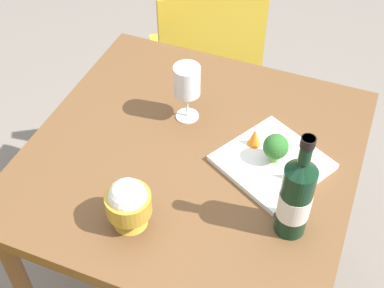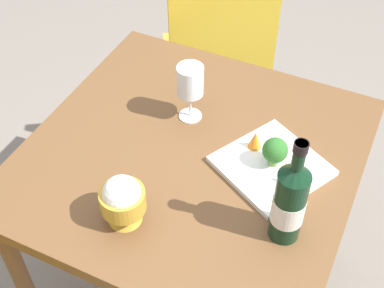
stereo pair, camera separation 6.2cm
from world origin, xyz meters
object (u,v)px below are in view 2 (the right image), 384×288
at_px(rice_bowl, 123,200).
at_px(broccoli_floret, 275,151).
at_px(carrot_garnish_left, 255,140).
at_px(carrot_garnish_right, 292,176).
at_px(serving_plate, 272,166).
at_px(chair_near_window, 218,56).
at_px(wine_glass, 190,82).
at_px(wine_bottle, 290,202).

height_order(rice_bowl, broccoli_floret, rice_bowl).
height_order(broccoli_floret, carrot_garnish_left, broccoli_floret).
distance_m(broccoli_floret, carrot_garnish_right, 0.08).
xyz_separation_m(serving_plate, broccoli_floret, (0.00, 0.00, 0.06)).
bearing_deg(chair_near_window, broccoli_floret, -89.14).
distance_m(rice_bowl, carrot_garnish_right, 0.43).
bearing_deg(carrot_garnish_left, wine_glass, 166.60).
height_order(chair_near_window, wine_bottle, wine_bottle).
bearing_deg(broccoli_floret, chair_near_window, 123.35).
bearing_deg(carrot_garnish_right, wine_bottle, -77.97).
distance_m(wine_glass, rice_bowl, 0.41).
distance_m(wine_bottle, wine_glass, 0.47).
bearing_deg(wine_bottle, rice_bowl, -160.85).
distance_m(wine_bottle, serving_plate, 0.24).
bearing_deg(carrot_garnish_right, wine_glass, 158.55).
xyz_separation_m(chair_near_window, rice_bowl, (0.16, -0.97, 0.28)).
xyz_separation_m(chair_near_window, carrot_garnish_left, (0.37, -0.62, 0.24)).
bearing_deg(wine_glass, chair_near_window, 104.46).
bearing_deg(serving_plate, broccoli_floret, 35.62).
bearing_deg(serving_plate, wine_glass, 162.02).
bearing_deg(chair_near_window, carrot_garnish_right, -87.37).
xyz_separation_m(wine_bottle, carrot_garnish_left, (-0.16, 0.23, -0.08)).
bearing_deg(broccoli_floret, carrot_garnish_left, 150.39).
relative_size(chair_near_window, carrot_garnish_right, 13.52).
bearing_deg(carrot_garnish_right, chair_near_window, 125.12).
bearing_deg(carrot_garnish_left, broccoli_floret, -29.61).
height_order(wine_bottle, carrot_garnish_right, wine_bottle).
bearing_deg(rice_bowl, serving_plate, 49.33).
bearing_deg(carrot_garnish_right, serving_plate, 145.30).
height_order(chair_near_window, serving_plate, chair_near_window).
bearing_deg(wine_bottle, carrot_garnish_right, 102.03).
bearing_deg(carrot_garnish_left, wine_bottle, -54.71).
distance_m(wine_glass, broccoli_floret, 0.31).
height_order(chair_near_window, wine_glass, wine_glass).
bearing_deg(broccoli_floret, rice_bowl, -130.77).
relative_size(wine_bottle, wine_glass, 1.71).
distance_m(wine_bottle, broccoli_floret, 0.22).
height_order(wine_bottle, carrot_garnish_left, wine_bottle).
relative_size(broccoli_floret, carrot_garnish_right, 1.36).
bearing_deg(carrot_garnish_right, rice_bowl, -141.27).
bearing_deg(wine_glass, wine_bottle, -36.28).
bearing_deg(serving_plate, chair_near_window, 123.14).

